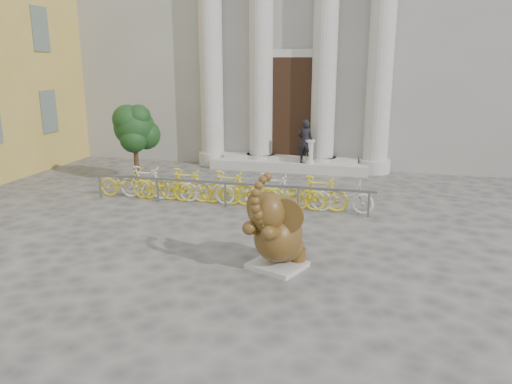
% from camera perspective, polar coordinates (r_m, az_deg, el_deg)
% --- Properties ---
extents(ground, '(80.00, 80.00, 0.00)m').
position_cam_1_polar(ground, '(10.56, -5.86, -7.98)').
color(ground, '#474442').
rests_on(ground, ground).
extents(classical_building, '(22.00, 10.70, 12.00)m').
position_cam_1_polar(classical_building, '(24.37, 6.54, 19.17)').
color(classical_building, gray).
rests_on(classical_building, ground).
extents(entrance_steps, '(6.00, 1.20, 0.36)m').
position_cam_1_polar(entrance_steps, '(19.23, 3.75, 3.06)').
color(entrance_steps, '#A8A59E').
rests_on(entrance_steps, ground).
extents(elephant_statue, '(1.37, 1.61, 2.03)m').
position_cam_1_polar(elephant_statue, '(9.97, 2.38, -4.77)').
color(elephant_statue, '#A8A59E').
rests_on(elephant_statue, ground).
extents(bike_rack, '(8.44, 0.53, 1.00)m').
position_cam_1_polar(bike_rack, '(14.50, -3.23, 0.49)').
color(bike_rack, slate).
rests_on(bike_rack, ground).
extents(tree, '(1.54, 1.41, 2.67)m').
position_cam_1_polar(tree, '(17.40, -13.68, 7.07)').
color(tree, '#332114').
rests_on(tree, ground).
extents(pedestrian, '(0.60, 0.40, 1.63)m').
position_cam_1_polar(pedestrian, '(18.65, 5.65, 5.76)').
color(pedestrian, black).
rests_on(pedestrian, entrance_steps).
extents(balustrade_post, '(0.36, 0.36, 0.89)m').
position_cam_1_polar(balustrade_post, '(18.69, 6.18, 4.51)').
color(balustrade_post, '#A8A59E').
rests_on(balustrade_post, entrance_steps).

